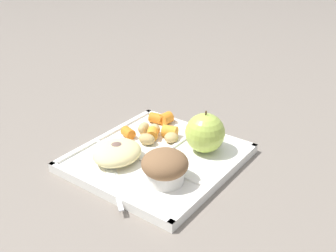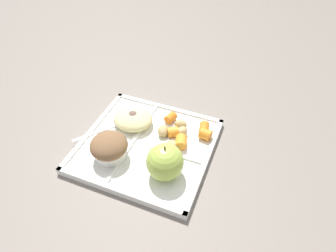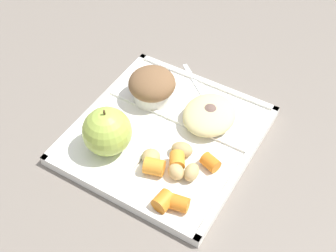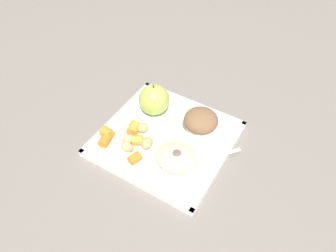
# 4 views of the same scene
# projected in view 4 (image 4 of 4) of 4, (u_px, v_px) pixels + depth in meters

# --- Properties ---
(ground) EXTENTS (6.00, 6.00, 0.00)m
(ground) POSITION_uv_depth(u_px,v_px,m) (166.00, 141.00, 0.80)
(ground) COLOR slate
(lunch_tray) EXTENTS (0.31, 0.30, 0.02)m
(lunch_tray) POSITION_uv_depth(u_px,v_px,m) (166.00, 139.00, 0.79)
(lunch_tray) COLOR white
(lunch_tray) RESTS_ON ground
(green_apple) EXTENTS (0.08, 0.08, 0.09)m
(green_apple) POSITION_uv_depth(u_px,v_px,m) (154.00, 100.00, 0.82)
(green_apple) COLOR #A8C14C
(green_apple) RESTS_ON lunch_tray
(bran_muffin) EXTENTS (0.09, 0.09, 0.06)m
(bran_muffin) POSITION_uv_depth(u_px,v_px,m) (201.00, 122.00, 0.78)
(bran_muffin) COLOR silver
(bran_muffin) RESTS_ON lunch_tray
(carrot_slice_near_corner) EXTENTS (0.03, 0.03, 0.03)m
(carrot_slice_near_corner) POSITION_uv_depth(u_px,v_px,m) (107.00, 133.00, 0.78)
(carrot_slice_near_corner) COLOR orange
(carrot_slice_near_corner) RESTS_ON lunch_tray
(carrot_slice_center) EXTENTS (0.03, 0.04, 0.02)m
(carrot_slice_center) POSITION_uv_depth(u_px,v_px,m) (105.00, 140.00, 0.77)
(carrot_slice_center) COLOR orange
(carrot_slice_center) RESTS_ON lunch_tray
(carrot_slice_edge) EXTENTS (0.03, 0.04, 0.03)m
(carrot_slice_edge) POSITION_uv_depth(u_px,v_px,m) (133.00, 128.00, 0.79)
(carrot_slice_edge) COLOR orange
(carrot_slice_edge) RESTS_ON lunch_tray
(carrot_slice_diagonal) EXTENTS (0.03, 0.03, 0.02)m
(carrot_slice_diagonal) POSITION_uv_depth(u_px,v_px,m) (135.00, 158.00, 0.73)
(carrot_slice_diagonal) COLOR orange
(carrot_slice_diagonal) RESTS_ON lunch_tray
(carrot_slice_large) EXTENTS (0.03, 0.03, 0.03)m
(carrot_slice_large) POSITION_uv_depth(u_px,v_px,m) (138.00, 140.00, 0.77)
(carrot_slice_large) COLOR orange
(carrot_slice_large) RESTS_ON lunch_tray
(potato_chunk_corner) EXTENTS (0.03, 0.03, 0.03)m
(potato_chunk_corner) POSITION_uv_depth(u_px,v_px,m) (127.00, 147.00, 0.75)
(potato_chunk_corner) COLOR tan
(potato_chunk_corner) RESTS_ON lunch_tray
(potato_chunk_large) EXTENTS (0.03, 0.04, 0.02)m
(potato_chunk_large) POSITION_uv_depth(u_px,v_px,m) (147.00, 143.00, 0.76)
(potato_chunk_large) COLOR tan
(potato_chunk_large) RESTS_ON lunch_tray
(potato_chunk_browned) EXTENTS (0.04, 0.04, 0.02)m
(potato_chunk_browned) POSITION_uv_depth(u_px,v_px,m) (142.00, 128.00, 0.79)
(potato_chunk_browned) COLOR tan
(potato_chunk_browned) RESTS_ON lunch_tray
(potato_chunk_golden) EXTENTS (0.03, 0.04, 0.02)m
(potato_chunk_golden) POSITION_uv_depth(u_px,v_px,m) (128.00, 139.00, 0.77)
(potato_chunk_golden) COLOR tan
(potato_chunk_golden) RESTS_ON lunch_tray
(egg_noodle_pile) EXTENTS (0.10, 0.09, 0.04)m
(egg_noodle_pile) POSITION_uv_depth(u_px,v_px,m) (177.00, 158.00, 0.72)
(egg_noodle_pile) COLOR beige
(egg_noodle_pile) RESTS_ON lunch_tray
(meatball_side) EXTENTS (0.03, 0.03, 0.03)m
(meatball_side) POSITION_uv_depth(u_px,v_px,m) (165.00, 160.00, 0.72)
(meatball_side) COLOR brown
(meatball_side) RESTS_ON lunch_tray
(meatball_back) EXTENTS (0.04, 0.04, 0.04)m
(meatball_back) POSITION_uv_depth(u_px,v_px,m) (177.00, 158.00, 0.72)
(meatball_back) COLOR brown
(meatball_back) RESTS_ON lunch_tray
(plastic_fork) EXTENTS (0.12, 0.14, 0.00)m
(plastic_fork) POSITION_uv_depth(u_px,v_px,m) (203.00, 161.00, 0.74)
(plastic_fork) COLOR white
(plastic_fork) RESTS_ON lunch_tray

